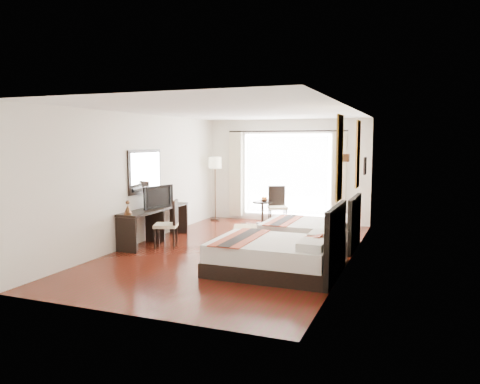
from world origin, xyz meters
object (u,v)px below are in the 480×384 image
(desk_chair, at_px, (167,233))
(floor_lamp, at_px, (215,167))
(bed_near, at_px, (279,255))
(vase, at_px, (329,234))
(table_lamp, at_px, (333,221))
(fruit_bowl, at_px, (264,200))
(television, at_px, (156,197))
(window_chair, at_px, (277,214))
(bed_far, at_px, (312,232))
(nightstand, at_px, (332,248))
(side_table, at_px, (262,213))
(console_desk, at_px, (155,225))

(desk_chair, relative_size, floor_lamp, 0.56)
(bed_near, distance_m, vase, 1.08)
(table_lamp, distance_m, fruit_bowl, 4.14)
(television, distance_m, window_chair, 3.54)
(bed_far, height_order, window_chair, bed_far)
(nightstand, xyz_separation_m, desk_chair, (-3.44, 0.01, 0.02))
(side_table, xyz_separation_m, fruit_bowl, (0.04, 0.04, 0.33))
(bed_far, distance_m, table_lamp, 1.46)
(bed_far, bearing_deg, floor_lamp, 146.00)
(bed_near, bearing_deg, fruit_bowl, 111.29)
(nightstand, height_order, table_lamp, table_lamp)
(desk_chair, height_order, window_chair, window_chair)
(console_desk, height_order, side_table, console_desk)
(nightstand, bearing_deg, side_table, 126.24)
(bed_near, height_order, nightstand, bed_near)
(bed_near, distance_m, console_desk, 3.51)
(nightstand, bearing_deg, bed_near, -126.82)
(bed_far, bearing_deg, console_desk, -165.16)
(side_table, distance_m, fruit_bowl, 0.34)
(nightstand, height_order, console_desk, console_desk)
(console_desk, xyz_separation_m, floor_lamp, (0.07, 3.07, 1.13))
(console_desk, height_order, floor_lamp, floor_lamp)
(bed_near, relative_size, television, 2.46)
(nightstand, xyz_separation_m, television, (-3.94, 0.41, 0.72))
(console_desk, bearing_deg, window_chair, 56.50)
(fruit_bowl, xyz_separation_m, window_chair, (0.40, -0.09, -0.32))
(console_desk, distance_m, side_table, 3.33)
(desk_chair, bearing_deg, television, -58.76)
(bed_near, relative_size, floor_lamp, 1.19)
(bed_far, height_order, television, television)
(bed_far, distance_m, side_table, 2.78)
(floor_lamp, height_order, side_table, floor_lamp)
(table_lamp, bearing_deg, vase, -95.44)
(vase, bearing_deg, window_chair, 119.88)
(side_table, bearing_deg, television, -116.60)
(nightstand, xyz_separation_m, floor_lamp, (-3.89, 3.46, 1.22))
(side_table, bearing_deg, desk_chair, -106.25)
(vase, height_order, fruit_bowl, fruit_bowl)
(desk_chair, bearing_deg, side_table, -126.34)
(table_lamp, relative_size, floor_lamp, 0.23)
(console_desk, height_order, television, television)
(vase, bearing_deg, floor_lamp, 136.66)
(bed_far, xyz_separation_m, console_desk, (-3.32, -0.88, 0.09))
(table_lamp, bearing_deg, fruit_bowl, 125.96)
(nightstand, relative_size, desk_chair, 0.58)
(bed_far, xyz_separation_m, fruit_bowl, (-1.78, 2.13, 0.35))
(side_table, distance_m, window_chair, 0.44)
(table_lamp, height_order, window_chair, window_chair)
(side_table, bearing_deg, nightstand, -53.76)
(fruit_bowl, bearing_deg, nightstand, -54.47)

